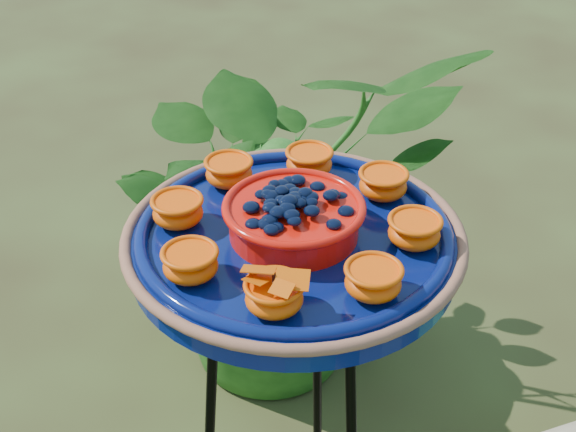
# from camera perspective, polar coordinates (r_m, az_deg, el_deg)

# --- Properties ---
(tripod_stand) EXTENTS (0.34, 0.35, 0.85)m
(tripod_stand) POSITION_cam_1_polar(r_m,az_deg,el_deg) (1.30, 0.35, -14.98)
(tripod_stand) COLOR black
(tripod_stand) RESTS_ON ground
(feeder_dish) EXTENTS (0.48, 0.48, 0.10)m
(feeder_dish) POSITION_cam_1_polar(r_m,az_deg,el_deg) (1.05, 0.41, -1.36)
(feeder_dish) COLOR #071353
(feeder_dish) RESTS_ON tripod_stand
(shrub_back_left) EXTENTS (1.07, 1.08, 0.91)m
(shrub_back_left) POSITION_cam_1_polar(r_m,az_deg,el_deg) (1.93, -0.59, 0.96)
(shrub_back_left) COLOR #1A4913
(shrub_back_left) RESTS_ON ground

